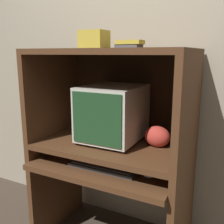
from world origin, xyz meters
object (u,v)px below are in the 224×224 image
at_px(mouse, 148,175).
at_px(book_stack, 129,44).
at_px(keyboard, 104,166).
at_px(storage_box, 94,40).
at_px(crt_monitor, 113,113).
at_px(snack_bag, 157,136).

height_order(mouse, book_stack, book_stack).
bearing_deg(keyboard, storage_box, 134.41).
distance_m(crt_monitor, snack_bag, 0.35).
height_order(keyboard, book_stack, book_stack).
distance_m(crt_monitor, book_stack, 0.48).
xyz_separation_m(snack_bag, book_stack, (-0.20, -0.03, 0.59)).
bearing_deg(storage_box, mouse, -17.75).
height_order(crt_monitor, snack_bag, crt_monitor).
height_order(keyboard, storage_box, storage_box).
height_order(snack_bag, book_stack, book_stack).
distance_m(book_stack, storage_box, 0.24).
height_order(mouse, snack_bag, snack_bag).
relative_size(book_stack, storage_box, 1.00).
bearing_deg(snack_bag, book_stack, -170.68).
bearing_deg(crt_monitor, storage_box, -153.56).
relative_size(keyboard, snack_bag, 2.72).
height_order(keyboard, mouse, mouse).
xyz_separation_m(crt_monitor, snack_bag, (0.32, 0.02, -0.13)).
relative_size(crt_monitor, snack_bag, 2.71).
distance_m(snack_bag, storage_box, 0.76).
bearing_deg(mouse, crt_monitor, 149.84).
height_order(mouse, storage_box, storage_box).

